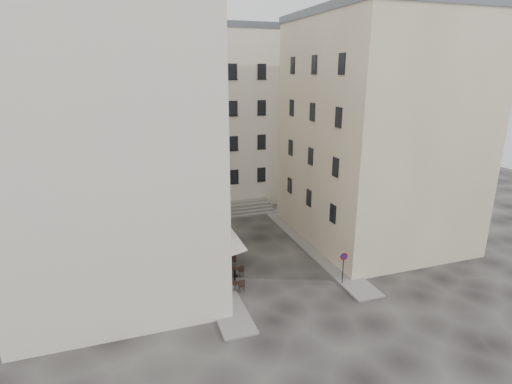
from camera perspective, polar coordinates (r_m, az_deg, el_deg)
name	(u,v)px	position (r m, az deg, el deg)	size (l,w,h in m)	color
ground	(273,269)	(30.16, 2.46, -10.89)	(90.00, 90.00, 0.00)	black
sidewalk_left	(203,254)	(32.48, -7.65, -8.78)	(2.00, 22.00, 0.12)	slate
sidewalk_right	(310,244)	(34.26, 7.73, -7.36)	(2.00, 18.00, 0.12)	slate
building_left	(109,131)	(28.09, -20.27, 8.22)	(12.20, 16.20, 20.60)	beige
building_right	(377,130)	(35.16, 16.87, 8.43)	(12.20, 14.20, 18.60)	tan
building_back	(203,116)	(44.95, -7.52, 10.70)	(18.20, 10.20, 18.60)	beige
cafe_storefront	(212,248)	(29.07, -6.25, -7.96)	(1.74, 7.30, 3.50)	#410909
stone_steps	(229,210)	(41.00, -3.87, -2.59)	(9.00, 3.15, 0.80)	slate
bollard_near	(235,275)	(28.17, -3.08, -11.82)	(0.12, 0.12, 0.98)	black
bollard_mid	(222,254)	(31.18, -4.86, -8.87)	(0.12, 0.12, 0.98)	black
bollard_far	(212,237)	(34.29, -6.29, -6.44)	(0.12, 0.12, 0.98)	black
no_parking_sign	(344,262)	(27.90, 12.40, -9.77)	(0.55, 0.15, 2.42)	black
bistro_table_a	(235,286)	(27.06, -3.07, -13.28)	(1.28, 0.60, 0.90)	black
bistro_table_b	(235,271)	(28.92, -2.96, -11.25)	(1.16, 0.54, 0.82)	black
bistro_table_c	(227,261)	(30.19, -4.21, -9.84)	(1.35, 0.63, 0.95)	black
bistro_table_d	(223,250)	(32.05, -4.70, -8.28)	(1.24, 0.58, 0.88)	black
bistro_table_e	(222,247)	(32.50, -4.94, -7.84)	(1.34, 0.63, 0.94)	black
pedestrian	(219,244)	(32.03, -5.27, -7.47)	(0.64, 0.42, 1.75)	black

